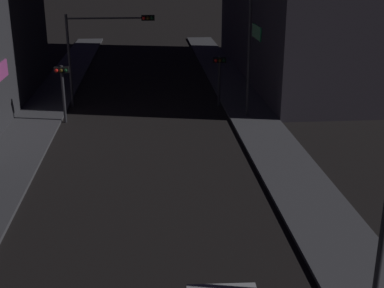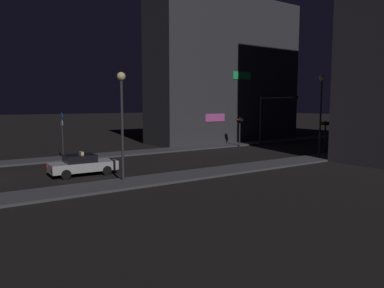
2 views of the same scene
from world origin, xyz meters
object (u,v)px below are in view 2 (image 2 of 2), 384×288
object	(u,v)px
traffic_light_left_kerb	(239,126)
street_lamp_near_block	(122,105)
traffic_light_overhead	(274,110)
street_lamp_far_block	(321,100)
taxi	(82,165)
sign_pole_left	(62,132)
traffic_light_right_kerb	(325,130)

from	to	relation	value
traffic_light_left_kerb	street_lamp_near_block	xyz separation A→B (m)	(10.20, -18.75, 2.38)
traffic_light_overhead	street_lamp_near_block	xyz separation A→B (m)	(8.19, -22.01, 0.60)
traffic_light_overhead	traffic_light_left_kerb	bearing A→B (deg)	-121.70
traffic_light_left_kerb	street_lamp_far_block	distance (m)	10.87
taxi	street_lamp_near_block	xyz separation A→B (m)	(3.78, 1.26, 4.03)
street_lamp_near_block	taxi	bearing A→B (deg)	-161.51
taxi	sign_pole_left	distance (m)	7.39
traffic_light_overhead	street_lamp_near_block	size ratio (longest dim) A/B	0.87
traffic_light_right_kerb	traffic_light_left_kerb	bearing A→B (deg)	-163.87
sign_pole_left	street_lamp_near_block	bearing A→B (deg)	2.73
traffic_light_right_kerb	street_lamp_near_block	distance (m)	21.57
taxi	street_lamp_far_block	xyz separation A→B (m)	(4.10, 20.11, 4.41)
taxi	street_lamp_far_block	bearing A→B (deg)	78.48
traffic_light_right_kerb	street_lamp_near_block	world-z (taller)	street_lamp_near_block
taxi	traffic_light_left_kerb	distance (m)	21.08
traffic_light_overhead	traffic_light_right_kerb	distance (m)	7.45
traffic_light_left_kerb	street_lamp_near_block	world-z (taller)	street_lamp_near_block
taxi	sign_pole_left	world-z (taller)	sign_pole_left
traffic_light_left_kerb	street_lamp_far_block	world-z (taller)	street_lamp_far_block
traffic_light_right_kerb	sign_pole_left	size ratio (longest dim) A/B	0.81
taxi	sign_pole_left	xyz separation A→B (m)	(-7.13, 0.74, 1.77)
taxi	sign_pole_left	size ratio (longest dim) A/B	1.14
taxi	traffic_light_right_kerb	distance (m)	22.90
traffic_light_left_kerb	street_lamp_far_block	xyz separation A→B (m)	(10.52, 0.10, 2.76)
taxi	street_lamp_far_block	world-z (taller)	street_lamp_far_block
traffic_light_overhead	sign_pole_left	size ratio (longest dim) A/B	1.45
traffic_light_left_kerb	traffic_light_right_kerb	world-z (taller)	traffic_light_left_kerb
traffic_light_left_kerb	traffic_light_right_kerb	distance (m)	9.58
traffic_light_overhead	street_lamp_far_block	xyz separation A→B (m)	(8.50, -3.16, 0.98)
traffic_light_left_kerb	traffic_light_right_kerb	size ratio (longest dim) A/B	1.03
street_lamp_near_block	street_lamp_far_block	xyz separation A→B (m)	(0.32, 18.85, 0.38)
taxi	traffic_light_overhead	xyz separation A→B (m)	(-4.41, 23.27, 3.43)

